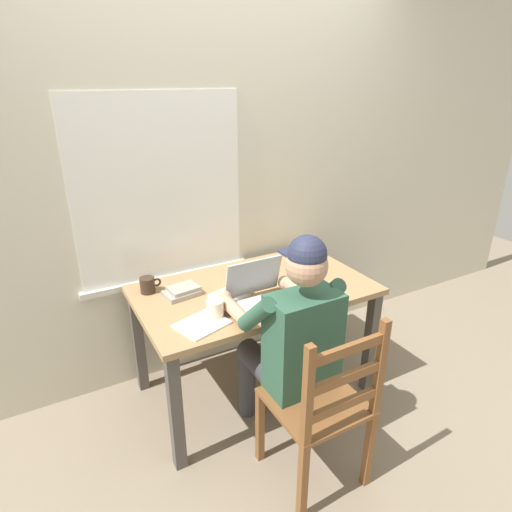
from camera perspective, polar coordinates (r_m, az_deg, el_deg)
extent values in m
plane|color=gray|center=(2.91, -0.20, -16.89)|extent=(8.00, 8.00, 0.00)
cube|color=beige|center=(2.73, -5.12, 10.84)|extent=(6.00, 0.04, 2.60)
cube|color=silver|center=(2.60, -12.47, 8.57)|extent=(1.01, 0.01, 1.08)
cube|color=beige|center=(2.78, -11.46, -2.75)|extent=(1.07, 0.06, 0.04)
cube|color=#9E7A51|center=(2.53, -0.22, -4.52)|extent=(1.35, 0.79, 0.03)
cube|color=#4C4742|center=(2.27, -10.54, -19.70)|extent=(0.06, 0.06, 0.68)
cube|color=#4C4742|center=(2.80, 14.86, -10.95)|extent=(0.06, 0.06, 0.68)
cube|color=#4C4742|center=(2.81, -15.25, -10.90)|extent=(0.06, 0.06, 0.68)
cube|color=#4C4742|center=(3.25, 6.58, -5.25)|extent=(0.06, 0.06, 0.68)
cube|color=#2D5642|center=(2.08, 6.20, -11.26)|extent=(0.34, 0.20, 0.50)
sphere|color=tan|center=(1.89, 6.70, -1.27)|extent=(0.19, 0.19, 0.19)
sphere|color=#282D47|center=(1.87, 6.77, 0.19)|extent=(0.17, 0.17, 0.17)
cube|color=#282D47|center=(1.94, 5.29, 0.52)|extent=(0.13, 0.10, 0.01)
cylinder|color=#38383D|center=(2.32, 1.15, -14.62)|extent=(0.13, 0.40, 0.13)
cylinder|color=#38383D|center=(2.40, 4.98, -13.31)|extent=(0.13, 0.40, 0.13)
cylinder|color=#38383D|center=(2.60, -1.18, -16.21)|extent=(0.10, 0.10, 0.45)
cylinder|color=#38383D|center=(2.67, 2.36, -15.03)|extent=(0.10, 0.10, 0.45)
cylinder|color=#2D5642|center=(1.97, 0.05, -7.75)|extent=(0.10, 0.25, 0.24)
cylinder|color=tan|center=(2.19, -2.88, -7.10)|extent=(0.07, 0.28, 0.07)
sphere|color=tan|center=(2.31, -4.20, -5.52)|extent=(0.08, 0.08, 0.08)
cylinder|color=#2D5642|center=(2.17, 9.39, -5.06)|extent=(0.10, 0.25, 0.24)
cylinder|color=tan|center=(2.37, 5.86, -4.75)|extent=(0.07, 0.28, 0.07)
sphere|color=tan|center=(2.47, 3.83, -3.50)|extent=(0.08, 0.08, 0.08)
cube|color=brown|center=(2.16, 7.80, -18.51)|extent=(0.42, 0.42, 0.02)
cube|color=brown|center=(2.51, 8.52, -18.43)|extent=(0.04, 0.04, 0.43)
cube|color=brown|center=(2.35, 0.53, -21.57)|extent=(0.04, 0.04, 0.43)
cube|color=brown|center=(2.31, 14.66, -23.53)|extent=(0.04, 0.04, 0.43)
cube|color=brown|center=(2.14, 6.18, -27.71)|extent=(0.04, 0.04, 0.43)
cube|color=brown|center=(2.00, 16.03, -14.02)|extent=(0.04, 0.04, 0.48)
cube|color=brown|center=(1.80, 6.84, -18.00)|extent=(0.04, 0.04, 0.48)
cube|color=brown|center=(1.97, 11.44, -18.69)|extent=(0.36, 0.02, 0.04)
cube|color=brown|center=(1.88, 11.78, -15.48)|extent=(0.36, 0.02, 0.04)
cube|color=brown|center=(1.80, 12.14, -11.96)|extent=(0.36, 0.02, 0.04)
cube|color=#ADAFB2|center=(2.31, 1.34, -6.65)|extent=(0.33, 0.23, 0.02)
cube|color=silver|center=(2.30, 1.35, -6.44)|extent=(0.29, 0.17, 0.00)
cube|color=#ADAFB2|center=(2.36, -0.35, -2.75)|extent=(0.33, 0.06, 0.22)
cube|color=#4C515B|center=(2.36, -0.35, -2.75)|extent=(0.29, 0.05, 0.18)
ellipsoid|color=#ADAFB2|center=(2.40, 7.13, -5.28)|extent=(0.06, 0.10, 0.03)
cylinder|color=beige|center=(2.21, -5.43, -7.00)|extent=(0.09, 0.09, 0.10)
torus|color=beige|center=(2.22, -4.11, -6.57)|extent=(0.05, 0.01, 0.05)
cylinder|color=#38281E|center=(2.52, -14.15, -3.74)|extent=(0.08, 0.08, 0.09)
torus|color=#38281E|center=(2.53, -12.98, -3.41)|extent=(0.05, 0.01, 0.05)
cube|color=gray|center=(2.46, -9.81, -4.86)|extent=(0.20, 0.16, 0.03)
cube|color=gray|center=(2.46, -9.56, -4.25)|extent=(0.18, 0.14, 0.02)
cube|color=white|center=(2.17, -7.14, -8.93)|extent=(0.28, 0.25, 0.01)
cube|color=silver|center=(2.79, 6.90, -1.39)|extent=(0.20, 0.16, 0.02)
cube|color=white|center=(2.43, -3.37, -5.05)|extent=(0.25, 0.21, 0.01)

